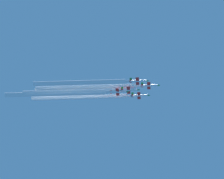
% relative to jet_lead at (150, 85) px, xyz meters
% --- Properties ---
extents(jet_lead, '(8.11, 11.80, 2.84)m').
position_rel_jet_lead_xyz_m(jet_lead, '(0.00, 0.00, 0.00)').
color(jet_lead, silver).
extents(jet_left_wingman, '(8.11, 11.80, 2.84)m').
position_rel_jet_lead_xyz_m(jet_left_wingman, '(-8.35, -6.04, -1.70)').
color(jet_left_wingman, silver).
extents(jet_right_wingman, '(8.11, 11.80, 2.84)m').
position_rel_jet_lead_xyz_m(jet_right_wingman, '(8.49, -6.48, -1.84)').
color(jet_right_wingman, silver).
extents(jet_slot, '(8.11, 11.80, 2.84)m').
position_rel_jet_lead_xyz_m(jet_slot, '(0.97, -11.88, -3.32)').
color(jet_slot, silver).
extents(jet_high_trail, '(8.11, 11.80, 2.84)m').
position_rel_jet_lead_xyz_m(jet_high_trail, '(0.63, -18.39, -4.12)').
color(jet_high_trail, silver).
extents(smoke_trail_lead, '(2.65, 62.47, 2.65)m').
position_rel_jet_lead_xyz_m(smoke_trail_lead, '(0.00, -36.63, -0.03)').
color(smoke_trail_lead, white).
extents(smoke_trail_left_wingman, '(2.65, 59.57, 2.65)m').
position_rel_jet_lead_xyz_m(smoke_trail_left_wingman, '(-8.35, -41.22, -1.72)').
color(smoke_trail_left_wingman, white).
extents(smoke_trail_right_wingman, '(2.65, 55.88, 2.65)m').
position_rel_jet_lead_xyz_m(smoke_trail_right_wingman, '(8.49, -39.82, -1.87)').
color(smoke_trail_right_wingman, white).
extents(smoke_trail_slot, '(2.65, 57.73, 2.65)m').
position_rel_jet_lead_xyz_m(smoke_trail_slot, '(0.97, -46.14, -3.35)').
color(smoke_trail_slot, white).
extents(smoke_trail_high_trail, '(2.65, 61.70, 2.65)m').
position_rel_jet_lead_xyz_m(smoke_trail_high_trail, '(0.63, -54.63, -4.15)').
color(smoke_trail_high_trail, white).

